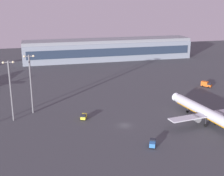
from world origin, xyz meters
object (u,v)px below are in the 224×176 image
apron_light_central (11,87)px  maintenance_van (84,116)px  catering_truck (206,84)px  airplane_mid_apron (208,114)px  cargo_loader (152,143)px  apron_light_east (31,80)px

apron_light_central → maintenance_van: bearing=-11.9°
maintenance_van → catering_truck: (73.56, 29.95, 0.40)m
airplane_mid_apron → cargo_loader: 30.61m
maintenance_van → catering_truck: bearing=-137.6°
cargo_loader → apron_light_east: (-38.48, 41.74, 13.33)m
maintenance_van → apron_light_central: 31.14m
airplane_mid_apron → apron_light_east: bearing=148.5°
airplane_mid_apron → catering_truck: (27.37, 46.64, -2.70)m
apron_light_east → cargo_loader: bearing=-47.3°
cargo_loader → apron_light_east: apron_light_east is taller
cargo_loader → maintenance_van: size_ratio=1.00×
cargo_loader → maintenance_van: 34.56m
catering_truck → apron_light_central: apron_light_central is taller
airplane_mid_apron → apron_light_east: apron_light_east is taller
cargo_loader → maintenance_van: (-18.44, 29.23, 0.00)m
apron_light_central → cargo_loader: bearing=-37.2°
apron_light_central → apron_light_east: size_ratio=0.97×
apron_light_central → apron_light_east: bearing=40.8°
catering_truck → airplane_mid_apron: bearing=21.1°
apron_light_central → apron_light_east: (7.69, 6.65, 0.43)m
airplane_mid_apron → maintenance_van: airplane_mid_apron is taller
catering_truck → apron_light_east: bearing=-28.0°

